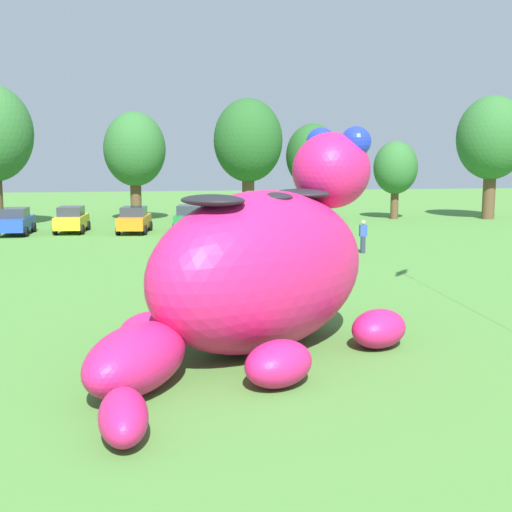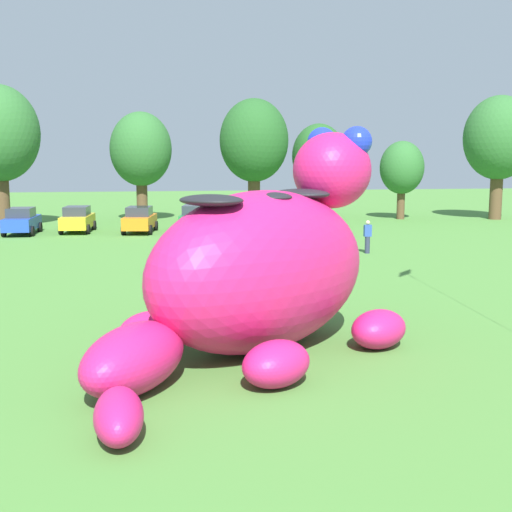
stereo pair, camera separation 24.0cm
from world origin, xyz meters
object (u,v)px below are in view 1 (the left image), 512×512
at_px(spectator_far_side, 363,237).
at_px(car_blue, 15,221).
at_px(giant_inflatable_creature, 263,268).
at_px(car_green, 189,218).
at_px(car_orange, 134,220).
at_px(spectator_near_inflatable, 257,225).
at_px(car_yellow, 72,219).
at_px(spectator_wandering, 226,229).
at_px(spectator_by_cars, 216,229).
at_px(spectator_mid_field, 302,270).

bearing_deg(spectator_far_side, car_blue, 148.95).
xyz_separation_m(giant_inflatable_creature, car_green, (0.11, 28.29, -1.27)).
xyz_separation_m(car_orange, spectator_near_inflatable, (7.39, -4.53, -0.01)).
xyz_separation_m(car_yellow, spectator_wandering, (9.34, -7.28, -0.01)).
relative_size(spectator_near_inflatable, spectator_by_cars, 1.00).
relative_size(car_orange, spectator_mid_field, 2.52).
distance_m(car_yellow, spectator_mid_field, 23.87).
relative_size(giant_inflatable_creature, spectator_near_inflatable, 6.02).
bearing_deg(spectator_by_cars, car_green, 98.60).
bearing_deg(car_yellow, spectator_by_cars, -38.81).
bearing_deg(spectator_near_inflatable, car_yellow, 154.66).
height_order(spectator_near_inflatable, spectator_wandering, same).
xyz_separation_m(car_orange, spectator_mid_field, (6.28, -20.61, -0.01)).
relative_size(car_blue, spectator_by_cars, 2.43).
bearing_deg(car_yellow, spectator_mid_field, -64.31).
relative_size(car_green, spectator_mid_field, 2.54).
relative_size(spectator_by_cars, spectator_far_side, 1.00).
height_order(giant_inflatable_creature, spectator_near_inflatable, giant_inflatable_creature).
bearing_deg(spectator_mid_field, car_orange, 106.96).
relative_size(car_green, spectator_far_side, 2.54).
xyz_separation_m(spectator_wandering, spectator_far_side, (6.49, -4.98, 0.00)).
relative_size(car_blue, car_orange, 0.96).
height_order(spectator_mid_field, spectator_by_cars, same).
height_order(car_orange, spectator_by_cars, car_orange).
bearing_deg(spectator_near_inflatable, spectator_wandering, -138.81).
bearing_deg(spectator_wandering, giant_inflatable_creature, -94.65).
bearing_deg(spectator_by_cars, spectator_mid_field, -83.81).
distance_m(giant_inflatable_creature, spectator_near_inflatable, 23.32).
xyz_separation_m(spectator_near_inflatable, spectator_wandering, (-2.12, -1.85, 0.00)).
xyz_separation_m(giant_inflatable_creature, spectator_far_side, (8.21, 16.14, -1.28)).
bearing_deg(spectator_far_side, spectator_mid_field, -120.65).
xyz_separation_m(car_blue, spectator_near_inflatable, (14.87, -4.75, -0.01)).
height_order(car_blue, spectator_far_side, car_blue).
bearing_deg(spectator_by_cars, spectator_far_side, -36.37).
bearing_deg(spectator_far_side, car_green, 123.70).
xyz_separation_m(car_green, spectator_near_inflatable, (3.73, -5.32, -0.01)).
xyz_separation_m(car_yellow, spectator_far_side, (15.83, -12.26, -0.01)).
height_order(car_green, spectator_mid_field, car_green).
relative_size(spectator_near_inflatable, spectator_far_side, 1.00).
bearing_deg(spectator_mid_field, car_green, 96.98).
xyz_separation_m(giant_inflatable_creature, spectator_near_inflatable, (3.84, 22.97, -1.28)).
relative_size(car_blue, spectator_near_inflatable, 2.43).
height_order(spectator_wandering, spectator_far_side, same).
xyz_separation_m(car_orange, spectator_by_cars, (4.72, -6.16, -0.01)).
relative_size(giant_inflatable_creature, spectator_far_side, 6.02).
relative_size(car_yellow, spectator_by_cars, 2.46).
bearing_deg(giant_inflatable_creature, spectator_wandering, 85.35).
xyz_separation_m(giant_inflatable_creature, car_blue, (-11.03, 27.72, -1.27)).
bearing_deg(car_green, car_blue, -177.08).
height_order(car_blue, car_orange, same).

